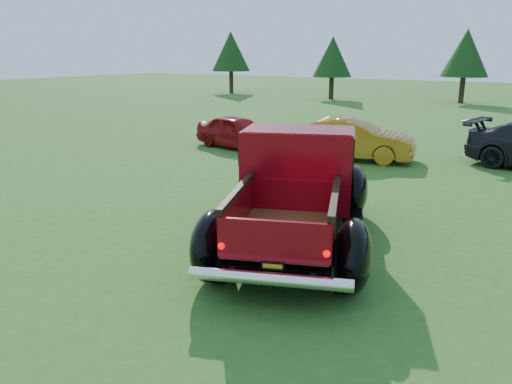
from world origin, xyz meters
TOP-DOWN VIEW (x-y plane):
  - ground at (0.00, 0.00)m, footprint 120.00×120.00m
  - tree_far_west at (-22.00, 30.00)m, footprint 3.33×3.33m
  - tree_west at (-12.00, 29.00)m, footprint 2.94×2.94m
  - tree_mid_left at (-3.00, 31.00)m, footprint 3.20×3.20m
  - pickup_truck at (-0.35, 1.46)m, footprint 4.18×5.95m
  - show_car_red at (-6.50, 8.43)m, footprint 3.70×2.05m
  - show_car_yellow at (-2.21, 8.77)m, footprint 4.27×2.18m

SIDE VIEW (x-z plane):
  - ground at x=0.00m, z-range 0.00..0.00m
  - show_car_red at x=-6.50m, z-range 0.00..1.19m
  - show_car_yellow at x=-2.21m, z-range 0.00..1.34m
  - pickup_truck at x=-0.35m, z-range -0.05..2.02m
  - tree_west at x=-12.00m, z-range 0.81..5.41m
  - tree_mid_left at x=-3.00m, z-range 0.88..5.88m
  - tree_far_west at x=-22.00m, z-range 0.92..6.12m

